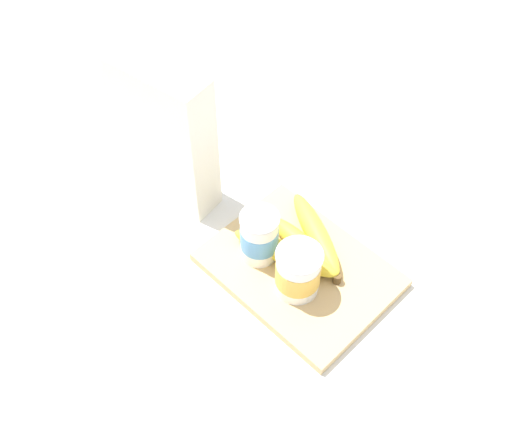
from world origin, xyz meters
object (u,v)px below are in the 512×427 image
at_px(yogurt_cup_front, 298,271).
at_px(yogurt_cup_back, 259,236).
at_px(cutting_board, 299,270).
at_px(cereal_box, 165,134).
at_px(banana_bunch, 301,244).

xyz_separation_m(yogurt_cup_front, yogurt_cup_back, (0.09, -0.00, 0.00)).
distance_m(cutting_board, yogurt_cup_back, 0.09).
bearing_deg(cereal_box, cutting_board, 176.77).
bearing_deg(banana_bunch, cereal_box, 11.44).
distance_m(yogurt_cup_front, banana_bunch, 0.08).
height_order(cereal_box, yogurt_cup_front, cereal_box).
xyz_separation_m(cutting_board, banana_bunch, (0.02, -0.03, 0.03)).
xyz_separation_m(cutting_board, cereal_box, (0.29, 0.03, 0.13)).
bearing_deg(cereal_box, yogurt_cup_front, 170.54).
relative_size(yogurt_cup_front, banana_bunch, 0.47).
height_order(cutting_board, yogurt_cup_front, yogurt_cup_front).
height_order(yogurt_cup_back, banana_bunch, yogurt_cup_back).
xyz_separation_m(cutting_board, yogurt_cup_back, (0.07, 0.03, 0.06)).
bearing_deg(yogurt_cup_back, banana_bunch, -130.01).
height_order(cutting_board, cereal_box, cereal_box).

